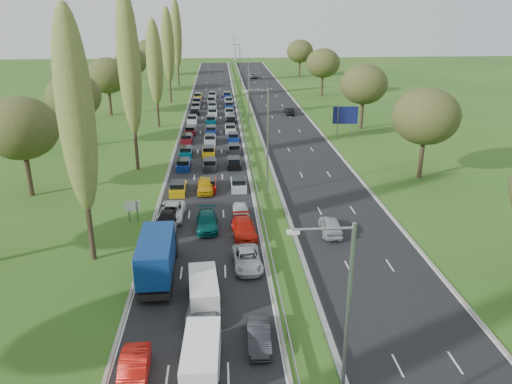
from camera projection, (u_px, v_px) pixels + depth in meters
name	position (u px, v px, depth m)	size (l,w,h in m)	color
ground	(248.00, 124.00, 90.83)	(260.00, 260.00, 0.00)	#25531A
near_carriageway	(211.00, 122.00, 92.71)	(10.50, 215.00, 0.04)	black
far_carriageway	(283.00, 121.00, 93.63)	(10.50, 215.00, 0.04)	black
central_reservation	(247.00, 118.00, 92.98)	(2.36, 215.00, 0.32)	gray
lamp_columns	(249.00, 93.00, 86.89)	(0.18, 140.18, 12.00)	gray
poplar_row	(145.00, 61.00, 74.38)	(2.80, 127.80, 22.44)	#2D2116
woodland_left	(67.00, 100.00, 70.11)	(8.00, 166.00, 11.10)	#2D2116
woodland_right	(379.00, 92.00, 77.03)	(8.00, 153.00, 11.10)	#2D2116
traffic_queue_fill	(211.00, 125.00, 88.13)	(9.06, 69.04, 0.80)	#BF990C
near_car_1	(134.00, 371.00, 27.87)	(1.57, 4.49, 1.48)	#B4120B
near_car_2	(172.00, 212.00, 49.80)	(2.40, 5.21, 1.45)	white
near_car_3	(167.00, 220.00, 47.83)	(1.97, 4.85, 1.41)	black
near_car_6	(203.00, 307.00, 34.04)	(2.18, 4.72, 1.31)	slate
near_car_7	(207.00, 221.00, 47.57)	(2.02, 4.96, 1.44)	#044543
near_car_8	(205.00, 185.00, 57.10)	(1.84, 4.57, 1.56)	#D09C0D
near_car_9	(259.00, 335.00, 31.07)	(1.43, 4.11, 1.35)	black
near_car_10	(247.00, 259.00, 40.48)	(2.25, 4.88, 1.36)	#A8ADB2
near_car_11	(244.00, 228.00, 46.00)	(2.07, 5.08, 1.47)	#B8170B
near_car_12	(241.00, 212.00, 49.87)	(1.59, 3.95, 1.35)	white
far_car_0	(331.00, 226.00, 46.46)	(1.84, 4.57, 1.56)	#9EA2A7
far_car_1	(289.00, 111.00, 98.94)	(1.48, 4.24, 1.40)	black
far_car_2	(253.00, 76.00, 150.87)	(2.35, 5.09, 1.41)	slate
blue_lorry	(158.00, 255.00, 38.53)	(2.44, 8.79, 3.71)	black
white_van_front	(202.00, 355.00, 28.68)	(2.04, 5.20, 2.09)	white
white_van_rear	(204.00, 289.00, 35.50)	(1.96, 5.00, 2.01)	silver
info_sign	(133.00, 208.00, 48.98)	(1.50, 0.28, 2.10)	gray
direction_sign	(345.00, 117.00, 79.69)	(4.00, 0.40, 5.20)	gray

